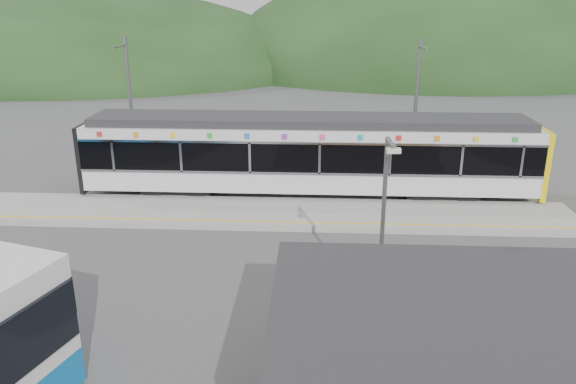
{
  "coord_description": "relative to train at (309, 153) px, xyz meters",
  "views": [
    {
      "loc": [
        2.28,
        -18.64,
        8.74
      ],
      "look_at": [
        1.23,
        1.0,
        1.91
      ],
      "focal_mm": 35.0,
      "sensor_mm": 36.0,
      "label": 1
    }
  ],
  "objects": [
    {
      "name": "ground",
      "position": [
        -1.91,
        -6.0,
        -2.06
      ],
      "size": [
        120.0,
        120.0,
        0.0
      ],
      "primitive_type": "plane",
      "color": "#4C4C4F",
      "rests_on": "ground"
    },
    {
      "name": "station_shelter",
      "position": [
        4.08,
        -15.0,
        -0.51
      ],
      "size": [
        9.2,
        6.2,
        3.0
      ],
      "color": "brown",
      "rests_on": "ground"
    },
    {
      "name": "train",
      "position": [
        0.0,
        0.0,
        0.0
      ],
      "size": [
        20.44,
        3.01,
        3.74
      ],
      "color": "black",
      "rests_on": "ground"
    },
    {
      "name": "catenary_mast_east",
      "position": [
        5.09,
        2.56,
        1.58
      ],
      "size": [
        0.18,
        1.8,
        7.0
      ],
      "color": "slate",
      "rests_on": "ground"
    },
    {
      "name": "hills",
      "position": [
        4.27,
        -0.71,
        -2.06
      ],
      "size": [
        146.0,
        149.0,
        26.0
      ],
      "color": "#1E3D19",
      "rests_on": "ground"
    },
    {
      "name": "catenary_mast_west",
      "position": [
        -8.91,
        2.56,
        1.58
      ],
      "size": [
        0.18,
        1.8,
        7.0
      ],
      "color": "slate",
      "rests_on": "ground"
    },
    {
      "name": "platform",
      "position": [
        -1.91,
        -2.7,
        -1.91
      ],
      "size": [
        26.0,
        3.2,
        0.3
      ],
      "primitive_type": "cube",
      "color": "#9E9E99",
      "rests_on": "ground"
    },
    {
      "name": "lamp_post",
      "position": [
        2.2,
        -10.39,
        1.13
      ],
      "size": [
        0.36,
        0.96,
        5.32
      ],
      "rotation": [
        0.0,
        0.0,
        0.07
      ],
      "color": "slate",
      "rests_on": "ground"
    },
    {
      "name": "yellow_line",
      "position": [
        -1.91,
        -4.0,
        -1.76
      ],
      "size": [
        26.0,
        0.1,
        0.01
      ],
      "primitive_type": "cube",
      "color": "yellow",
      "rests_on": "platform"
    }
  ]
}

